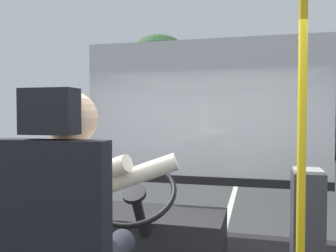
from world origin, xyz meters
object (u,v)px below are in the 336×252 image
object	(u,v)px
fare_box	(307,228)
handrail_pole	(302,129)
bus_driver	(77,208)
steering_console	(154,235)

from	to	relation	value
fare_box	handrail_pole	bearing A→B (deg)	-100.44
bus_driver	handrail_pole	bearing A→B (deg)	25.82
steering_console	fare_box	world-z (taller)	steering_console
steering_console	fare_box	size ratio (longest dim) A/B	1.35
steering_console	handrail_pole	world-z (taller)	handrail_pole
steering_console	fare_box	bearing A→B (deg)	-4.93
steering_console	handrail_pole	xyz separation A→B (m)	(1.01, -0.75, 0.89)
bus_driver	steering_console	distance (m)	1.35
bus_driver	fare_box	distance (m)	1.64
bus_driver	steering_console	world-z (taller)	bus_driver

